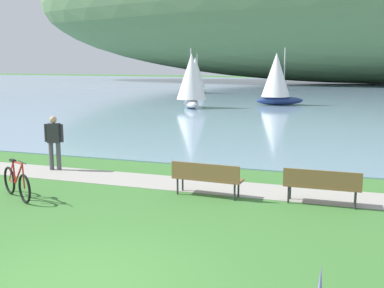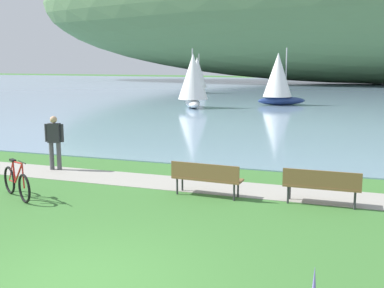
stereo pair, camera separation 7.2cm
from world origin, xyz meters
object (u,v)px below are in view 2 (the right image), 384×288
Objects in this scene: park_bench_further_along at (322,184)px; sailboat_nearest_to_shore at (197,75)px; park_bench_near_camera at (206,176)px; person_at_shoreline at (54,139)px; sailboat_mid_bay at (193,80)px; sailboat_toward_hillside at (278,78)px; bicycle_leaning_near_bench at (17,183)px.

park_bench_further_along is 39.32m from sailboat_nearest_to_shore.
park_bench_near_camera is at bearing -71.33° from sailboat_nearest_to_shore.
person_at_shoreline is 20.16m from sailboat_mid_bay.
sailboat_mid_bay is (-7.62, 21.31, 1.51)m from park_bench_near_camera.
park_bench_near_camera is 0.42× the size of sailboat_toward_hillside.
sailboat_toward_hillside is (3.20, 24.18, 1.10)m from person_at_shoreline.
bicycle_leaning_near_bench is at bearing -72.56° from person_at_shoreline.
sailboat_mid_bay is at bearing 116.25° from park_bench_further_along.
bicycle_leaning_near_bench is at bearing -78.32° from sailboat_nearest_to_shore.
bicycle_leaning_near_bench is 3.18m from person_at_shoreline.
bicycle_leaning_near_bench is at bearing -94.76° from sailboat_toward_hillside.
park_bench_further_along is 1.05× the size of person_at_shoreline.
sailboat_toward_hillside is at bearing 82.47° from person_at_shoreline.
sailboat_toward_hillside is (-2.18, 25.49, 1.56)m from park_bench_near_camera.
person_at_shoreline is at bearing 107.44° from bicycle_leaning_near_bench.
sailboat_nearest_to_shore is at bearing 101.18° from person_at_shoreline.
sailboat_nearest_to_shore is 15.84m from sailboat_mid_bay.
sailboat_nearest_to_shore is (-12.31, 36.44, 1.44)m from park_bench_near_camera.
person_at_shoreline is at bearing -83.59° from sailboat_mid_bay.
sailboat_mid_bay is (-2.25, 20.01, 1.06)m from person_at_shoreline.
park_bench_near_camera is at bearing -13.65° from person_at_shoreline.
sailboat_mid_bay reaches higher than sailboat_nearest_to_shore.
sailboat_nearest_to_shore reaches higher than park_bench_near_camera.
sailboat_toward_hillside reaches higher than sailboat_mid_bay.
park_bench_near_camera is 1.01× the size of park_bench_further_along.
bicycle_leaning_near_bench is 23.26m from sailboat_mid_bay.
person_at_shoreline is at bearing -97.53° from sailboat_toward_hillside.
person_at_shoreline is (-0.94, 2.98, 0.58)m from bicycle_leaning_near_bench.
sailboat_toward_hillside is at bearing 101.13° from park_bench_further_along.
park_bench_near_camera and park_bench_further_along have the same top height.
park_bench_further_along is 0.44× the size of sailboat_nearest_to_shore.
park_bench_near_camera is 1.19× the size of bicycle_leaning_near_bench.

